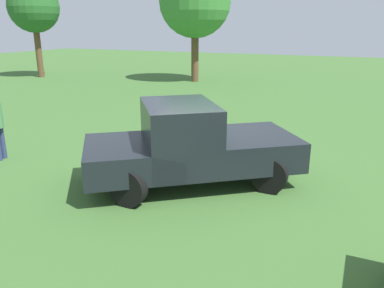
{
  "coord_description": "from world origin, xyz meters",
  "views": [
    {
      "loc": [
        3.44,
        -7.63,
        3.33
      ],
      "look_at": [
        0.14,
        -0.47,
        0.9
      ],
      "focal_mm": 35.83,
      "sensor_mm": 36.0,
      "label": 1
    }
  ],
  "objects_px": {
    "pickup_truck": "(187,143)",
    "tree_back_right": "(34,8)",
    "tree_far_center": "(195,2)",
    "traffic_cone": "(195,114)"
  },
  "relations": [
    {
      "from": "pickup_truck",
      "to": "tree_back_right",
      "type": "distance_m",
      "value": 21.4
    },
    {
      "from": "tree_far_center",
      "to": "tree_back_right",
      "type": "bearing_deg",
      "value": -166.8
    },
    {
      "from": "pickup_truck",
      "to": "traffic_cone",
      "type": "distance_m",
      "value": 5.76
    },
    {
      "from": "pickup_truck",
      "to": "tree_back_right",
      "type": "bearing_deg",
      "value": 106.1
    },
    {
      "from": "tree_far_center",
      "to": "traffic_cone",
      "type": "xyz_separation_m",
      "value": [
        4.4,
        -9.67,
        -4.45
      ]
    },
    {
      "from": "pickup_truck",
      "to": "tree_back_right",
      "type": "height_order",
      "value": "tree_back_right"
    },
    {
      "from": "pickup_truck",
      "to": "traffic_cone",
      "type": "bearing_deg",
      "value": 74.89
    },
    {
      "from": "traffic_cone",
      "to": "tree_far_center",
      "type": "bearing_deg",
      "value": 114.46
    },
    {
      "from": "pickup_truck",
      "to": "traffic_cone",
      "type": "height_order",
      "value": "pickup_truck"
    },
    {
      "from": "traffic_cone",
      "to": "tree_back_right",
      "type": "bearing_deg",
      "value": 153.99
    }
  ]
}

